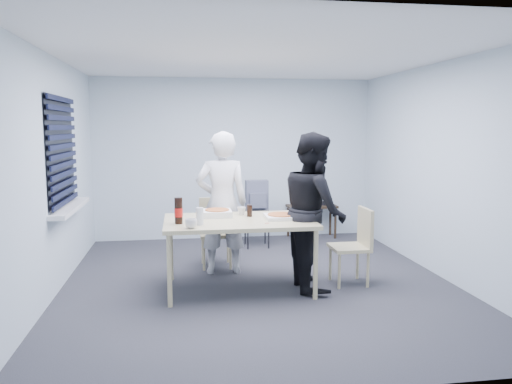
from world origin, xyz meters
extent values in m
plane|color=#2C2C32|center=(0.00, 0.00, 0.00)|extent=(5.00, 5.00, 0.00)
plane|color=white|center=(0.00, 0.00, 2.60)|extent=(5.00, 5.00, 0.00)
plane|color=silver|center=(0.00, 2.50, 1.30)|extent=(4.50, 0.00, 4.50)
plane|color=silver|center=(0.00, -2.50, 1.30)|extent=(4.50, 0.00, 4.50)
plane|color=silver|center=(-2.25, 0.00, 1.30)|extent=(0.00, 5.00, 5.00)
plane|color=silver|center=(2.25, 0.00, 1.30)|extent=(0.00, 5.00, 5.00)
plane|color=black|center=(-2.23, 0.40, 1.55)|extent=(0.00, 1.30, 1.30)
cube|color=black|center=(-2.21, 0.40, 1.55)|extent=(0.04, 1.30, 1.25)
cube|color=silver|center=(-2.16, 0.40, 0.89)|extent=(0.18, 1.42, 0.05)
cube|color=#C2B689|center=(-0.25, -0.19, 0.78)|extent=(1.64, 1.04, 0.04)
cylinder|color=#C2B689|center=(-1.01, -0.65, 0.38)|extent=(0.05, 0.05, 0.76)
cylinder|color=#C2B689|center=(-1.01, 0.27, 0.38)|extent=(0.05, 0.05, 0.76)
cylinder|color=#C2B689|center=(0.51, -0.65, 0.38)|extent=(0.05, 0.05, 0.76)
cylinder|color=#C2B689|center=(0.51, 0.27, 0.38)|extent=(0.05, 0.05, 0.76)
cube|color=#C2B689|center=(-0.43, 0.78, 0.43)|extent=(0.42, 0.42, 0.04)
cube|color=#C2B689|center=(-0.43, 0.97, 0.67)|extent=(0.42, 0.04, 0.44)
cylinder|color=#C2B689|center=(-0.60, 0.61, 0.21)|extent=(0.03, 0.03, 0.41)
cylinder|color=#C2B689|center=(-0.60, 0.95, 0.21)|extent=(0.03, 0.03, 0.41)
cylinder|color=#C2B689|center=(-0.26, 0.61, 0.21)|extent=(0.03, 0.03, 0.41)
cylinder|color=#C2B689|center=(-0.26, 0.95, 0.21)|extent=(0.03, 0.03, 0.41)
cube|color=#C2B689|center=(1.04, -0.18, 0.43)|extent=(0.42, 0.42, 0.04)
cube|color=#C2B689|center=(1.23, -0.18, 0.67)|extent=(0.04, 0.42, 0.44)
cylinder|color=#C2B689|center=(0.87, -0.35, 0.21)|extent=(0.03, 0.03, 0.41)
cylinder|color=#C2B689|center=(0.87, -0.01, 0.21)|extent=(0.03, 0.03, 0.41)
cylinder|color=#C2B689|center=(1.21, -0.35, 0.21)|extent=(0.03, 0.03, 0.41)
cylinder|color=#C2B689|center=(1.21, -0.01, 0.21)|extent=(0.03, 0.03, 0.41)
imported|color=silver|center=(-0.38, 0.50, 0.89)|extent=(0.65, 0.42, 1.77)
imported|color=black|center=(0.60, -0.22, 0.89)|extent=(0.47, 0.86, 1.77)
cube|color=#302114|center=(1.25, 2.28, 0.52)|extent=(0.81, 0.36, 0.04)
cylinder|color=#302114|center=(0.89, 2.14, 0.25)|extent=(0.04, 0.04, 0.50)
cylinder|color=#302114|center=(0.89, 2.42, 0.25)|extent=(0.04, 0.04, 0.50)
cylinder|color=#302114|center=(1.62, 2.14, 0.25)|extent=(0.04, 0.04, 0.50)
cylinder|color=#302114|center=(1.62, 2.42, 0.25)|extent=(0.04, 0.04, 0.50)
cube|color=black|center=(0.26, 1.79, 0.53)|extent=(0.40, 0.40, 0.04)
cylinder|color=black|center=(0.10, 1.63, 0.25)|extent=(0.04, 0.04, 0.51)
cylinder|color=black|center=(0.10, 1.95, 0.25)|extent=(0.04, 0.04, 0.51)
cylinder|color=black|center=(0.42, 1.63, 0.25)|extent=(0.04, 0.04, 0.51)
cylinder|color=black|center=(0.42, 1.95, 0.25)|extent=(0.04, 0.04, 0.51)
cube|color=slate|center=(0.26, 1.79, 0.79)|extent=(0.34, 0.18, 0.47)
cube|color=slate|center=(0.26, 1.67, 0.73)|extent=(0.25, 0.07, 0.22)
cube|color=white|center=(-0.47, 0.06, 0.82)|extent=(0.33, 0.33, 0.03)
cube|color=white|center=(-0.47, 0.06, 0.85)|extent=(0.33, 0.33, 0.03)
cylinder|color=#CC7F38|center=(-0.47, 0.06, 0.88)|extent=(0.28, 0.28, 0.01)
cube|color=white|center=(0.23, -0.19, 0.82)|extent=(0.36, 0.36, 0.04)
cylinder|color=#CC7F38|center=(0.23, -0.19, 0.85)|extent=(0.31, 0.31, 0.01)
imported|color=silver|center=(-0.78, -0.60, 0.85)|extent=(0.17, 0.17, 0.10)
imported|color=silver|center=(-0.18, 0.10, 0.85)|extent=(0.10, 0.10, 0.09)
cylinder|color=black|center=(-0.10, -0.02, 0.87)|extent=(0.08, 0.08, 0.14)
cylinder|color=black|center=(-0.91, -0.33, 0.94)|extent=(0.08, 0.08, 0.28)
cylinder|color=red|center=(-0.91, -0.33, 0.92)|extent=(0.09, 0.09, 0.09)
cylinder|color=silver|center=(-0.69, -0.43, 0.89)|extent=(0.08, 0.08, 0.18)
torus|color=red|center=(0.02, -0.46, 0.80)|extent=(0.05, 0.05, 0.00)
cube|color=white|center=(1.10, 2.26, 0.54)|extent=(0.24, 0.33, 0.01)
cube|color=black|center=(1.47, 2.29, 0.57)|extent=(0.16, 0.13, 0.06)
camera|label=1|loc=(-0.88, -5.61, 1.82)|focal=35.00mm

